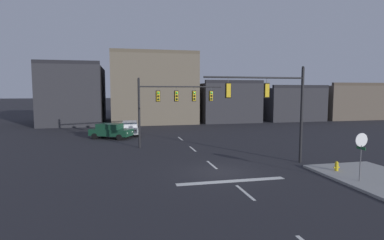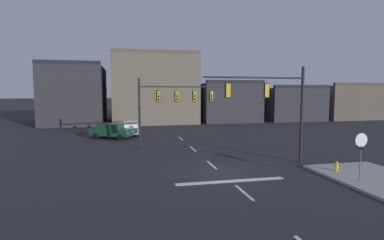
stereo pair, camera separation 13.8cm
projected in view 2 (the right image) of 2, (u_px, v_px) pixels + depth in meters
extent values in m
plane|color=#232328|center=(220.00, 172.00, 19.55)|extent=(400.00, 400.00, 0.00)
cube|color=gray|center=(383.00, 181.00, 17.41)|extent=(5.00, 8.00, 0.15)
cube|color=silver|center=(231.00, 181.00, 17.61)|extent=(6.40, 0.50, 0.01)
cube|color=silver|center=(244.00, 192.00, 15.66)|extent=(0.16, 2.40, 0.01)
cube|color=silver|center=(212.00, 165.00, 21.50)|extent=(0.16, 2.40, 0.01)
cube|color=silver|center=(193.00, 149.00, 27.33)|extent=(0.16, 2.40, 0.01)
cube|color=silver|center=(181.00, 139.00, 33.17)|extent=(0.16, 2.40, 0.01)
cylinder|color=black|center=(302.00, 116.00, 21.88)|extent=(0.20, 0.20, 6.70)
cylinder|color=black|center=(255.00, 78.00, 20.70)|extent=(7.27, 0.44, 0.12)
sphere|color=black|center=(303.00, 67.00, 21.55)|extent=(0.18, 0.18, 0.18)
cylinder|color=#56565B|center=(267.00, 81.00, 20.94)|extent=(0.03, 0.03, 0.35)
cube|color=gold|center=(266.00, 90.00, 21.00)|extent=(0.31, 0.25, 0.90)
sphere|color=green|center=(266.00, 86.00, 21.09)|extent=(0.20, 0.20, 0.20)
sphere|color=#2D2314|center=(265.00, 90.00, 21.12)|extent=(0.20, 0.20, 0.20)
sphere|color=black|center=(265.00, 95.00, 21.15)|extent=(0.20, 0.20, 0.20)
cube|color=black|center=(267.00, 90.00, 20.98)|extent=(0.42, 0.05, 1.02)
cylinder|color=#56565B|center=(228.00, 81.00, 20.23)|extent=(0.03, 0.03, 0.35)
cube|color=gold|center=(228.00, 90.00, 20.29)|extent=(0.31, 0.25, 0.90)
sphere|color=green|center=(227.00, 86.00, 20.38)|extent=(0.20, 0.20, 0.20)
sphere|color=#2D2314|center=(227.00, 90.00, 20.41)|extent=(0.20, 0.20, 0.20)
sphere|color=black|center=(227.00, 95.00, 20.44)|extent=(0.20, 0.20, 0.20)
cube|color=black|center=(228.00, 90.00, 20.27)|extent=(0.42, 0.05, 1.02)
cylinder|color=black|center=(139.00, 114.00, 27.59)|extent=(0.20, 0.20, 6.14)
cylinder|color=black|center=(182.00, 87.00, 28.66)|extent=(7.93, 1.08, 0.12)
sphere|color=black|center=(139.00, 79.00, 27.29)|extent=(0.18, 0.18, 0.18)
cylinder|color=#56565B|center=(158.00, 89.00, 27.95)|extent=(0.03, 0.03, 0.35)
cube|color=gold|center=(158.00, 96.00, 28.01)|extent=(0.33, 0.27, 0.90)
sphere|color=green|center=(159.00, 93.00, 27.86)|extent=(0.20, 0.20, 0.20)
sphere|color=#2D2314|center=(159.00, 96.00, 27.89)|extent=(0.20, 0.20, 0.20)
sphere|color=black|center=(159.00, 99.00, 27.91)|extent=(0.20, 0.20, 0.20)
cube|color=black|center=(158.00, 96.00, 28.03)|extent=(0.42, 0.08, 1.02)
cylinder|color=#56565B|center=(177.00, 89.00, 28.51)|extent=(0.03, 0.03, 0.35)
cube|color=gold|center=(177.00, 96.00, 28.57)|extent=(0.33, 0.27, 0.90)
sphere|color=green|center=(177.00, 93.00, 28.43)|extent=(0.20, 0.20, 0.20)
sphere|color=#2D2314|center=(177.00, 96.00, 28.45)|extent=(0.20, 0.20, 0.20)
sphere|color=black|center=(177.00, 99.00, 28.48)|extent=(0.20, 0.20, 0.20)
cube|color=black|center=(177.00, 96.00, 28.59)|extent=(0.42, 0.08, 1.02)
cylinder|color=#56565B|center=(194.00, 89.00, 29.08)|extent=(0.03, 0.03, 0.35)
cube|color=gold|center=(194.00, 96.00, 29.14)|extent=(0.33, 0.27, 0.90)
sphere|color=green|center=(195.00, 93.00, 28.99)|extent=(0.20, 0.20, 0.20)
sphere|color=#2D2314|center=(195.00, 96.00, 29.02)|extent=(0.20, 0.20, 0.20)
sphere|color=black|center=(195.00, 99.00, 29.05)|extent=(0.20, 0.20, 0.20)
cube|color=black|center=(194.00, 96.00, 29.16)|extent=(0.42, 0.08, 1.02)
cylinder|color=#56565B|center=(211.00, 89.00, 29.65)|extent=(0.03, 0.03, 0.35)
cube|color=gold|center=(211.00, 96.00, 29.71)|extent=(0.33, 0.27, 0.90)
sphere|color=green|center=(212.00, 93.00, 29.56)|extent=(0.20, 0.20, 0.20)
sphere|color=#2D2314|center=(212.00, 96.00, 29.59)|extent=(0.20, 0.20, 0.20)
sphere|color=black|center=(212.00, 99.00, 29.61)|extent=(0.20, 0.20, 0.20)
cube|color=black|center=(211.00, 96.00, 29.73)|extent=(0.42, 0.08, 1.02)
cylinder|color=#56565B|center=(360.00, 165.00, 17.01)|extent=(0.06, 0.06, 2.15)
cylinder|color=white|center=(361.00, 140.00, 16.88)|extent=(0.76, 0.03, 0.76)
cylinder|color=#B21414|center=(361.00, 140.00, 16.90)|extent=(0.68, 0.03, 0.68)
cube|color=#19592D|center=(361.00, 148.00, 16.92)|extent=(0.02, 0.64, 0.16)
cube|color=#143D28|center=(112.00, 132.00, 33.14)|extent=(4.73, 3.64, 0.70)
cube|color=#143D28|center=(110.00, 126.00, 33.12)|extent=(2.93, 2.56, 0.56)
cube|color=#2D3842|center=(117.00, 127.00, 32.92)|extent=(0.93, 1.46, 0.47)
cube|color=#2D3842|center=(101.00, 126.00, 33.43)|extent=(0.90, 1.45, 0.46)
cylinder|color=black|center=(128.00, 135.00, 33.61)|extent=(0.67, 0.49, 0.64)
cylinder|color=black|center=(120.00, 137.00, 31.97)|extent=(0.67, 0.49, 0.64)
cylinder|color=black|center=(104.00, 134.00, 34.37)|extent=(0.67, 0.49, 0.64)
cylinder|color=black|center=(95.00, 136.00, 32.74)|extent=(0.67, 0.49, 0.64)
sphere|color=silver|center=(133.00, 132.00, 33.11)|extent=(0.16, 0.16, 0.16)
sphere|color=silver|center=(128.00, 133.00, 32.00)|extent=(0.16, 0.16, 0.16)
cube|color=maroon|center=(94.00, 131.00, 33.71)|extent=(0.67, 1.23, 0.12)
cube|color=silver|center=(131.00, 129.00, 35.68)|extent=(1.91, 4.45, 0.70)
cube|color=silver|center=(131.00, 124.00, 35.48)|extent=(1.66, 2.50, 0.56)
cube|color=#2D3842|center=(131.00, 123.00, 36.23)|extent=(1.53, 0.29, 0.47)
cube|color=#2D3842|center=(130.00, 125.00, 34.33)|extent=(1.53, 0.26, 0.46)
cylinder|color=black|center=(124.00, 131.00, 36.98)|extent=(0.24, 0.65, 0.64)
cylinder|color=black|center=(138.00, 131.00, 37.30)|extent=(0.24, 0.65, 0.64)
cylinder|color=black|center=(123.00, 134.00, 34.14)|extent=(0.24, 0.65, 0.64)
cylinder|color=black|center=(138.00, 134.00, 34.46)|extent=(0.24, 0.65, 0.64)
sphere|color=silver|center=(126.00, 127.00, 37.70)|extent=(0.16, 0.16, 0.16)
sphere|color=silver|center=(136.00, 126.00, 37.92)|extent=(0.16, 0.16, 0.16)
cube|color=maroon|center=(130.00, 131.00, 33.54)|extent=(1.37, 0.08, 0.12)
cylinder|color=gold|center=(336.00, 168.00, 19.29)|extent=(0.22, 0.22, 0.55)
cylinder|color=gold|center=(336.00, 172.00, 19.31)|extent=(0.30, 0.30, 0.10)
sphere|color=gold|center=(337.00, 163.00, 19.26)|extent=(0.20, 0.20, 0.20)
cylinder|color=gold|center=(334.00, 168.00, 19.25)|extent=(0.10, 0.08, 0.08)
cylinder|color=gold|center=(339.00, 168.00, 19.32)|extent=(0.10, 0.08, 0.08)
cube|color=#2D2D33|center=(76.00, 95.00, 49.00)|extent=(8.71, 13.58, 8.74)
cube|color=black|center=(68.00, 62.00, 42.24)|extent=(8.71, 0.60, 0.50)
cube|color=#665B4C|center=(153.00, 90.00, 51.03)|extent=(12.96, 12.62, 10.50)
cube|color=brown|center=(157.00, 51.00, 44.66)|extent=(12.96, 0.60, 0.50)
cube|color=#2D2D33|center=(223.00, 102.00, 53.95)|extent=(9.41, 12.93, 6.24)
cube|color=black|center=(236.00, 82.00, 47.63)|extent=(9.41, 0.60, 0.50)
cube|color=#2D2D33|center=(283.00, 104.00, 56.45)|extent=(9.83, 13.03, 5.52)
cube|color=black|center=(302.00, 87.00, 50.12)|extent=(9.83, 0.60, 0.50)
cube|color=brown|center=(339.00, 102.00, 59.18)|extent=(11.92, 13.53, 5.95)
cube|color=#493F35|center=(365.00, 84.00, 52.59)|extent=(11.92, 0.60, 0.50)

